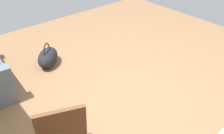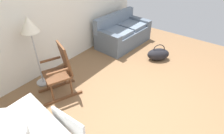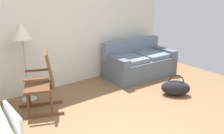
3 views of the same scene
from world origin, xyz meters
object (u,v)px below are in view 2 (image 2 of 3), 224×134
rocking_chair (60,71)px  floor_lamp (30,29)px  duffel_bag (158,54)px  couch (123,34)px

rocking_chair → floor_lamp: size_ratio=0.71×
floor_lamp → duffel_bag: size_ratio=2.37×
rocking_chair → duffel_bag: bearing=-22.6°
couch → rocking_chair: (-2.49, -0.27, 0.20)m
rocking_chair → duffel_bag: (2.30, -0.96, -0.35)m
floor_lamp → duffel_bag: bearing=-32.8°
duffel_bag → floor_lamp: bearing=147.2°
couch → duffel_bag: size_ratio=2.64×
rocking_chair → duffel_bag: 2.52m
couch → rocking_chair: rocking_chair is taller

